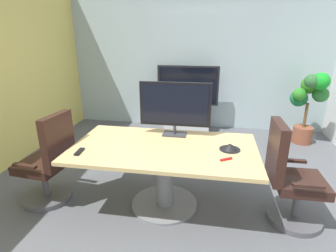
{
  "coord_description": "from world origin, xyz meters",
  "views": [
    {
      "loc": [
        0.37,
        -2.56,
        1.91
      ],
      "look_at": [
        -0.13,
        0.33,
        0.89
      ],
      "focal_mm": 28.83,
      "sensor_mm": 36.0,
      "label": 1
    }
  ],
  "objects": [
    {
      "name": "remote_control",
      "position": [
        -0.96,
        -0.22,
        0.75
      ],
      "size": [
        0.06,
        0.17,
        0.02
      ],
      "primitive_type": "cube",
      "rotation": [
        0.0,
        0.0,
        0.08
      ],
      "color": "black",
      "rests_on": "conference_table"
    },
    {
      "name": "wall_display_unit",
      "position": [
        -0.13,
        2.69,
        0.44
      ],
      "size": [
        1.2,
        0.36,
        1.31
      ],
      "color": "#B7BABC",
      "rests_on": "ground"
    },
    {
      "name": "wall_back_glass_partition",
      "position": [
        0.0,
        3.05,
        1.45
      ],
      "size": [
        5.25,
        0.1,
        2.9
      ],
      "primitive_type": "cube",
      "color": "#9EB2B7",
      "rests_on": "ground"
    },
    {
      "name": "office_chair_left",
      "position": [
        -1.45,
        -0.06,
        0.46
      ],
      "size": [
        0.62,
        0.6,
        1.09
      ],
      "rotation": [
        0.0,
        0.0,
        -1.68
      ],
      "color": "#4C4C51",
      "rests_on": "ground"
    },
    {
      "name": "office_chair_right",
      "position": [
        1.2,
        0.04,
        0.46
      ],
      "size": [
        0.6,
        0.57,
        1.09
      ],
      "rotation": [
        0.0,
        0.0,
        1.58
      ],
      "color": "#4C4C51",
      "rests_on": "ground"
    },
    {
      "name": "potted_plant",
      "position": [
        2.02,
        2.39,
        0.8
      ],
      "size": [
        0.61,
        0.61,
        1.3
      ],
      "color": "brown",
      "rests_on": "ground"
    },
    {
      "name": "tv_monitor",
      "position": [
        -0.06,
        0.46,
        1.1
      ],
      "size": [
        0.84,
        0.18,
        0.64
      ],
      "color": "#333338",
      "rests_on": "conference_table"
    },
    {
      "name": "whiteboard_marker",
      "position": [
        0.53,
        -0.14,
        0.75
      ],
      "size": [
        0.12,
        0.09,
        0.02
      ],
      "primitive_type": "cube",
      "rotation": [
        0.0,
        0.0,
        0.57
      ],
      "color": "red",
      "rests_on": "conference_table"
    },
    {
      "name": "conference_phone",
      "position": [
        0.57,
        0.11,
        0.77
      ],
      "size": [
        0.22,
        0.22,
        0.07
      ],
      "color": "black",
      "rests_on": "conference_table"
    },
    {
      "name": "ground_plane",
      "position": [
        0.0,
        0.0,
        0.0
      ],
      "size": [
        7.09,
        7.09,
        0.0
      ],
      "primitive_type": "plane",
      "color": "#515459"
    },
    {
      "name": "conference_table",
      "position": [
        -0.13,
        0.08,
        0.55
      ],
      "size": [
        1.99,
        1.1,
        0.74
      ],
      "color": "tan",
      "rests_on": "ground"
    }
  ]
}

